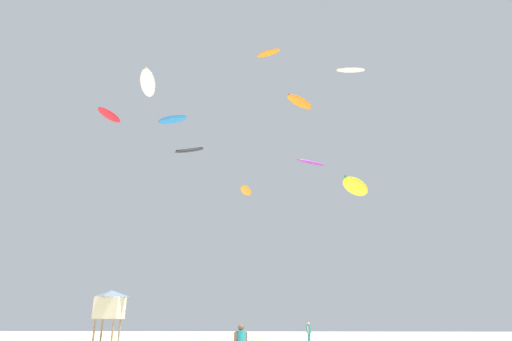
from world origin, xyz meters
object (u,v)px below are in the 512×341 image
lifeguard_tower (110,304)px  kite_aloft_9 (109,115)px  kite_aloft_1 (356,187)px  kite_aloft_4 (189,150)px  person_midground (309,331)px  kite_aloft_0 (246,191)px  kite_aloft_2 (300,102)px  kite_aloft_8 (311,162)px  kite_aloft_6 (268,53)px  kite_aloft_3 (351,70)px  kite_aloft_5 (148,83)px  kite_aloft_7 (172,119)px

lifeguard_tower → kite_aloft_9: (-7.27, 10.85, 23.51)m
kite_aloft_1 → kite_aloft_4: 30.34m
person_midground → kite_aloft_0: kite_aloft_0 is taller
kite_aloft_2 → kite_aloft_8: bearing=78.2°
kite_aloft_0 → kite_aloft_6: size_ratio=0.90×
kite_aloft_1 → kite_aloft_3: (3.13, 12.18, 17.50)m
kite_aloft_8 → kite_aloft_0: bearing=-109.2°
person_midground → lifeguard_tower: (-16.34, -0.18, 2.10)m
kite_aloft_0 → kite_aloft_9: 30.19m
kite_aloft_1 → kite_aloft_8: (-0.93, 20.86, 9.94)m
lifeguard_tower → kite_aloft_8: bearing=34.8°
kite_aloft_2 → kite_aloft_3: bearing=-6.2°
kite_aloft_1 → kite_aloft_8: 23.13m
kite_aloft_1 → kite_aloft_9: bearing=144.6°
person_midground → kite_aloft_2: 23.89m
kite_aloft_5 → kite_aloft_8: bearing=51.4°
kite_aloft_2 → kite_aloft_8: 9.17m
kite_aloft_6 → kite_aloft_8: kite_aloft_6 is taller
lifeguard_tower → kite_aloft_8: size_ratio=0.98×
kite_aloft_4 → kite_aloft_9: size_ratio=0.98×
kite_aloft_7 → kite_aloft_9: 11.16m
kite_aloft_0 → kite_aloft_9: bearing=137.6°
kite_aloft_3 → kite_aloft_6: 10.73m
kite_aloft_5 → kite_aloft_8: size_ratio=1.06×
person_midground → kite_aloft_6: kite_aloft_6 is taller
kite_aloft_7 → kite_aloft_8: bearing=22.5°
kite_aloft_6 → kite_aloft_2: bearing=61.5°
kite_aloft_0 → kite_aloft_5: size_ratio=0.52×
kite_aloft_8 → kite_aloft_9: bearing=-175.6°
kite_aloft_5 → kite_aloft_9: kite_aloft_9 is taller
person_midground → kite_aloft_1: 12.89m
kite_aloft_0 → kite_aloft_1: (7.66, -1.56, -0.31)m
kite_aloft_4 → kite_aloft_9: kite_aloft_9 is taller
kite_aloft_2 → kite_aloft_9: kite_aloft_9 is taller
person_midground → lifeguard_tower: bearing=-154.9°
kite_aloft_1 → kite_aloft_7: bearing=140.3°
lifeguard_tower → kite_aloft_4: (2.67, 14.05, 19.74)m
kite_aloft_6 → kite_aloft_8: (5.01, 14.20, -6.08)m
kite_aloft_4 → kite_aloft_3: bearing=-26.6°
kite_aloft_1 → kite_aloft_7: (-17.06, 14.19, 12.88)m
kite_aloft_8 → kite_aloft_9: (-25.70, -1.96, 6.23)m
kite_aloft_8 → kite_aloft_6: bearing=-109.4°
kite_aloft_3 → kite_aloft_7: (-20.19, 2.00, -4.63)m
person_midground → kite_aloft_0: size_ratio=0.70×
kite_aloft_6 → kite_aloft_1: bearing=-48.2°
kite_aloft_2 → kite_aloft_0: bearing=-114.2°
kite_aloft_2 → kite_aloft_9: (-24.02, 6.09, 2.17)m
kite_aloft_3 → kite_aloft_9: size_ratio=0.74×
lifeguard_tower → kite_aloft_6: (13.41, -1.39, 23.37)m
person_midground → kite_aloft_8: kite_aloft_8 is taller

